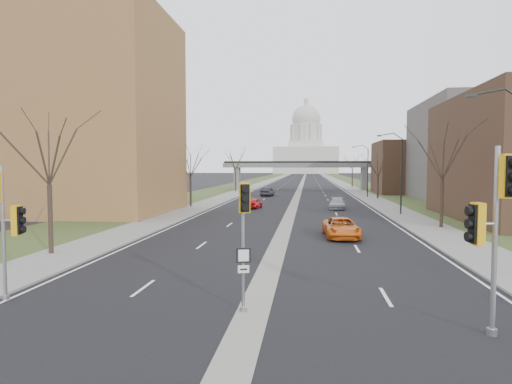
% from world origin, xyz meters
% --- Properties ---
extents(ground, '(700.00, 700.00, 0.00)m').
position_xyz_m(ground, '(0.00, 0.00, 0.00)').
color(ground, black).
rests_on(ground, ground).
extents(road_surface, '(20.00, 600.00, 0.01)m').
position_xyz_m(road_surface, '(0.00, 150.00, 0.01)').
color(road_surface, black).
rests_on(road_surface, ground).
extents(median_strip, '(1.20, 600.00, 0.02)m').
position_xyz_m(median_strip, '(0.00, 150.00, 0.00)').
color(median_strip, gray).
rests_on(median_strip, ground).
extents(sidewalk_right, '(4.00, 600.00, 0.12)m').
position_xyz_m(sidewalk_right, '(12.00, 150.00, 0.06)').
color(sidewalk_right, gray).
rests_on(sidewalk_right, ground).
extents(sidewalk_left, '(4.00, 600.00, 0.12)m').
position_xyz_m(sidewalk_left, '(-12.00, 150.00, 0.06)').
color(sidewalk_left, gray).
rests_on(sidewalk_left, ground).
extents(grass_verge_right, '(8.00, 600.00, 0.10)m').
position_xyz_m(grass_verge_right, '(18.00, 150.00, 0.05)').
color(grass_verge_right, '#354620').
rests_on(grass_verge_right, ground).
extents(grass_verge_left, '(8.00, 600.00, 0.10)m').
position_xyz_m(grass_verge_left, '(-18.00, 150.00, 0.05)').
color(grass_verge_left, '#354620').
rests_on(grass_verge_left, ground).
extents(apartment_building, '(25.00, 16.00, 22.00)m').
position_xyz_m(apartment_building, '(-26.00, 30.00, 11.00)').
color(apartment_building, '#8D5F38').
rests_on(apartment_building, ground).
extents(commercial_block_mid, '(18.00, 22.00, 15.00)m').
position_xyz_m(commercial_block_mid, '(28.00, 52.00, 7.50)').
color(commercial_block_mid, '#605D58').
rests_on(commercial_block_mid, ground).
extents(commercial_block_far, '(14.00, 14.00, 10.00)m').
position_xyz_m(commercial_block_far, '(22.00, 70.00, 5.00)').
color(commercial_block_far, '#453020').
rests_on(commercial_block_far, ground).
extents(pedestrian_bridge, '(34.00, 3.00, 6.45)m').
position_xyz_m(pedestrian_bridge, '(0.00, 80.00, 4.84)').
color(pedestrian_bridge, slate).
rests_on(pedestrian_bridge, ground).
extents(capitol, '(48.00, 42.00, 55.75)m').
position_xyz_m(capitol, '(0.00, 320.00, 18.60)').
color(capitol, beige).
rests_on(capitol, ground).
extents(streetlight_near, '(2.61, 0.20, 8.70)m').
position_xyz_m(streetlight_near, '(10.99, 6.00, 6.95)').
color(streetlight_near, black).
rests_on(streetlight_near, sidewalk_right).
extents(streetlight_mid, '(2.61, 0.20, 8.70)m').
position_xyz_m(streetlight_mid, '(10.99, 32.00, 6.95)').
color(streetlight_mid, black).
rests_on(streetlight_mid, sidewalk_right).
extents(streetlight_far, '(2.61, 0.20, 8.70)m').
position_xyz_m(streetlight_far, '(10.99, 58.00, 6.95)').
color(streetlight_far, black).
rests_on(streetlight_far, sidewalk_right).
extents(tree_left_a, '(7.20, 7.20, 9.40)m').
position_xyz_m(tree_left_a, '(-13.00, 8.00, 6.64)').
color(tree_left_a, '#382B21').
rests_on(tree_left_a, sidewalk_left).
extents(tree_left_b, '(6.75, 6.75, 8.81)m').
position_xyz_m(tree_left_b, '(-13.00, 38.00, 6.23)').
color(tree_left_b, '#382B21').
rests_on(tree_left_b, sidewalk_left).
extents(tree_left_c, '(7.65, 7.65, 9.99)m').
position_xyz_m(tree_left_c, '(-13.00, 72.00, 7.04)').
color(tree_left_c, '#382B21').
rests_on(tree_left_c, sidewalk_left).
extents(tree_right_a, '(7.20, 7.20, 9.40)m').
position_xyz_m(tree_right_a, '(13.00, 22.00, 6.64)').
color(tree_right_a, '#382B21').
rests_on(tree_right_a, sidewalk_right).
extents(tree_right_b, '(6.30, 6.30, 8.22)m').
position_xyz_m(tree_right_b, '(13.00, 55.00, 5.82)').
color(tree_right_b, '#382B21').
rests_on(tree_right_b, sidewalk_right).
extents(tree_right_c, '(7.65, 7.65, 9.99)m').
position_xyz_m(tree_right_c, '(13.00, 95.00, 7.04)').
color(tree_right_c, '#382B21').
rests_on(tree_right_c, sidewalk_right).
extents(signal_pole_left, '(0.89, 1.06, 5.22)m').
position_xyz_m(signal_pole_left, '(-9.46, -0.32, 3.42)').
color(signal_pole_left, gray).
rests_on(signal_pole_left, ground).
extents(signal_pole_median, '(0.61, 0.78, 4.65)m').
position_xyz_m(signal_pole_median, '(-0.28, -0.59, 3.24)').
color(signal_pole_median, gray).
rests_on(signal_pole_median, ground).
extents(signal_pole_right, '(1.18, 0.98, 5.79)m').
position_xyz_m(signal_pole_right, '(7.37, -1.80, 3.79)').
color(signal_pole_right, gray).
rests_on(signal_pole_right, ground).
extents(car_left_near, '(1.97, 4.02, 1.32)m').
position_xyz_m(car_left_near, '(-4.78, 37.53, 0.66)').
color(car_left_near, red).
rests_on(car_left_near, ground).
extents(car_left_far, '(2.20, 4.74, 1.50)m').
position_xyz_m(car_left_far, '(-5.21, 59.79, 0.75)').
color(car_left_far, black).
rests_on(car_left_far, ground).
extents(car_right_near, '(2.69, 5.31, 1.44)m').
position_xyz_m(car_right_near, '(4.35, 16.45, 0.72)').
color(car_right_near, orange).
rests_on(car_right_near, ground).
extents(car_right_mid, '(2.25, 4.79, 1.35)m').
position_xyz_m(car_right_mid, '(5.49, 38.04, 0.67)').
color(car_right_mid, '#93949A').
rests_on(car_right_mid, ground).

